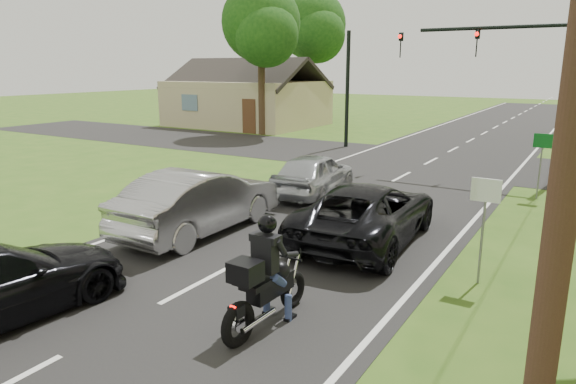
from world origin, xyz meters
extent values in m
plane|color=#335818|center=(0.00, 0.00, 0.00)|extent=(140.00, 140.00, 0.00)
cube|color=black|center=(0.00, 10.00, 0.01)|extent=(8.00, 100.00, 0.01)
cube|color=black|center=(0.00, 16.00, 0.01)|extent=(60.00, 7.00, 0.01)
torus|color=black|center=(2.10, 0.19, 0.34)|extent=(0.17, 0.68, 0.67)
torus|color=black|center=(2.04, -1.34, 0.34)|extent=(0.19, 0.74, 0.73)
cube|color=black|center=(2.07, -0.48, 0.64)|extent=(0.32, 0.98, 0.31)
sphere|color=black|center=(2.08, -0.22, 0.83)|extent=(0.35, 0.35, 0.35)
cube|color=black|center=(2.06, -0.83, 0.83)|extent=(0.37, 0.57, 0.10)
cube|color=#FF0C07|center=(2.03, -1.46, 0.67)|extent=(0.10, 0.03, 0.05)
cylinder|color=silver|center=(2.21, -1.04, 0.32)|extent=(0.12, 0.82, 0.09)
cylinder|color=black|center=(2.09, -0.02, 1.01)|extent=(0.63, 0.06, 0.04)
cube|color=black|center=(2.04, -1.14, 1.13)|extent=(0.46, 0.43, 0.33)
cube|color=black|center=(2.06, -0.63, 1.27)|extent=(0.42, 0.24, 0.61)
sphere|color=black|center=(2.07, -0.56, 1.75)|extent=(0.31, 0.31, 0.31)
cylinder|color=navy|center=(1.85, -0.28, 0.24)|extent=(0.13, 0.13, 0.46)
cylinder|color=navy|center=(2.30, -0.30, 0.24)|extent=(0.13, 0.13, 0.46)
imported|color=black|center=(1.79, 4.20, 0.73)|extent=(2.72, 5.34, 1.45)
imported|color=#A2A2A6|center=(-2.16, 2.65, 0.83)|extent=(1.76, 4.97, 1.64)
imported|color=#AAADB2|center=(-1.57, 7.72, 0.72)|extent=(2.08, 4.31, 1.42)
cylinder|color=black|center=(5.20, 14.00, 3.00)|extent=(0.20, 0.20, 6.00)
cylinder|color=black|center=(2.50, 14.00, 5.60)|extent=(5.40, 0.14, 0.14)
imported|color=black|center=(2.00, 14.00, 5.05)|extent=(0.16, 0.36, 1.00)
imported|color=black|center=(-1.00, 14.00, 5.05)|extent=(0.16, 0.36, 1.00)
sphere|color=#FF0C07|center=(2.00, 13.82, 5.38)|extent=(0.16, 0.16, 0.16)
sphere|color=#FF0C07|center=(-1.00, 13.82, 5.38)|extent=(0.16, 0.16, 0.16)
cylinder|color=black|center=(-5.20, 18.00, 3.00)|extent=(0.20, 0.20, 6.00)
cylinder|color=slate|center=(4.70, 3.00, 1.00)|extent=(0.05, 0.05, 2.00)
cube|color=silver|center=(4.70, 2.97, 1.90)|extent=(0.55, 0.04, 0.45)
cylinder|color=slate|center=(4.90, 11.00, 1.00)|extent=(0.05, 0.05, 2.00)
cube|color=#0C591E|center=(4.90, 10.97, 1.90)|extent=(0.55, 0.04, 0.45)
cylinder|color=#332316|center=(-12.00, 20.00, 3.08)|extent=(0.44, 0.44, 6.16)
sphere|color=#143E10|center=(-12.00, 20.00, 6.82)|extent=(4.80, 4.80, 4.80)
sphere|color=#143E10|center=(-11.20, 19.36, 6.05)|extent=(3.84, 3.84, 3.84)
cylinder|color=#332316|center=(-14.00, 30.00, 3.36)|extent=(0.44, 0.44, 6.72)
sphere|color=#143E10|center=(-14.00, 30.00, 7.44)|extent=(5.40, 5.40, 5.40)
sphere|color=#143E10|center=(-13.10, 29.28, 6.60)|extent=(4.32, 4.32, 4.32)
cube|color=tan|center=(-16.00, 24.00, 1.60)|extent=(10.00, 8.00, 3.20)
cube|color=black|center=(-16.00, 22.00, 3.70)|extent=(10.20, 4.00, 2.29)
cube|color=black|center=(-16.00, 26.00, 3.70)|extent=(10.20, 4.00, 2.29)
camera|label=1|loc=(6.40, -7.04, 4.16)|focal=32.00mm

